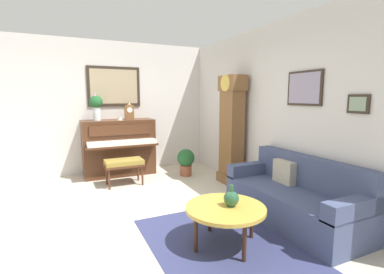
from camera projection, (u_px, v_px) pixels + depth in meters
name	position (u px, v px, depth m)	size (l,w,h in m)	color
ground_plane	(129.00, 220.00, 3.83)	(6.40, 6.00, 0.10)	beige
wall_left	(100.00, 107.00, 5.96)	(0.13, 4.90, 2.80)	silver
wall_back	(271.00, 111.00, 4.63)	(5.30, 0.13, 2.80)	silver
area_rug	(224.00, 246.00, 3.07)	(2.10, 1.50, 0.01)	navy
piano	(119.00, 147.00, 5.87)	(0.87, 1.44, 1.16)	#4C2B19
piano_bench	(124.00, 164.00, 5.18)	(0.42, 0.70, 0.48)	#4C2B19
grandfather_clock	(232.00, 133.00, 5.23)	(0.52, 0.34, 2.03)	brown
couch	(295.00, 197.00, 3.69)	(1.90, 0.80, 0.84)	#424C70
coffee_table	(225.00, 209.00, 3.05)	(0.88, 0.88, 0.44)	gold
mantel_clock	(129.00, 111.00, 5.86)	(0.13, 0.18, 0.38)	brown
flower_vase	(96.00, 105.00, 5.57)	(0.26, 0.26, 0.58)	silver
teacup	(120.00, 119.00, 5.67)	(0.12, 0.12, 0.06)	white
green_jug	(231.00, 198.00, 3.05)	(0.17, 0.17, 0.24)	#234C33
potted_plant	(186.00, 160.00, 5.81)	(0.36, 0.36, 0.56)	#935138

